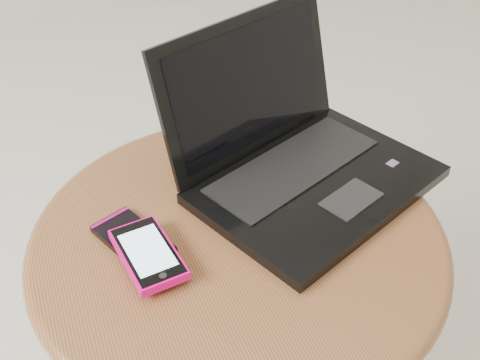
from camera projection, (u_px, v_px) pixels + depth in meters
name	position (u px, v px, depth m)	size (l,w,h in m)	color
table	(238.00, 279.00, 0.88)	(0.58, 0.58, 0.46)	#5A2918
laptop	(297.00, 155.00, 0.89)	(0.43, 0.40, 0.22)	black
phone_black	(133.00, 239.00, 0.80)	(0.10, 0.13, 0.01)	black
phone_pink	(148.00, 254.00, 0.76)	(0.08, 0.13, 0.01)	#F7067E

